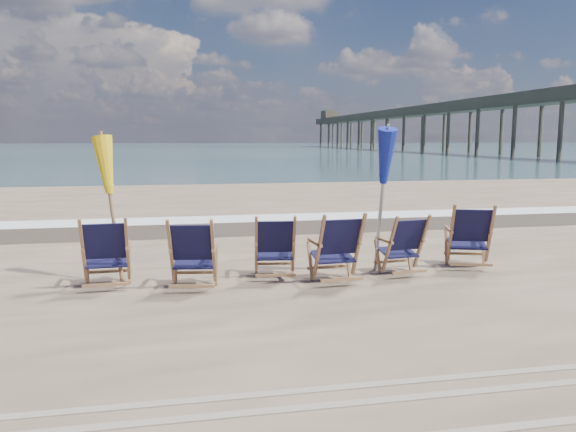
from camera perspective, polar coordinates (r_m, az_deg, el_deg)
name	(u,v)px	position (r m, az deg, el deg)	size (l,w,h in m)	color
ocean	(184,147)	(134.67, -10.56, 6.86)	(400.00, 400.00, 0.00)	#3C5C64
surf_foam	(244,218)	(15.19, -4.49, -0.24)	(200.00, 1.40, 0.01)	silver
wet_sand_strip	(251,227)	(13.72, -3.75, -1.12)	(200.00, 2.60, 0.00)	#42362A
tire_tracks	(413,416)	(4.74, 12.58, -19.24)	(80.00, 1.30, 0.01)	gray
beach_chair_0	(127,252)	(8.35, -16.00, -3.56)	(0.69, 0.77, 1.07)	black
beach_chair_1	(213,254)	(7.98, -7.58, -3.89)	(0.68, 0.76, 1.06)	black
beach_chair_2	(294,247)	(8.55, 0.59, -3.17)	(0.65, 0.73, 1.02)	black
beach_chair_3	(359,248)	(8.37, 7.19, -3.20)	(0.70, 0.79, 1.09)	black
beach_chair_4	(422,244)	(9.07, 13.44, -2.81)	(0.64, 0.72, 1.00)	black
beach_chair_5	(490,237)	(9.74, 19.86, -1.99)	(0.71, 0.80, 1.11)	black
umbrella_yellow	(111,172)	(8.62, -17.53, 4.27)	(0.30, 0.30, 2.19)	#8F6340
umbrella_blue	(382,159)	(8.86, 9.51, 5.70)	(0.30, 0.30, 2.37)	#A5A5AD
fishing_pier	(440,122)	(89.94, 15.21, 9.23)	(4.40, 140.00, 9.30)	#4C4437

